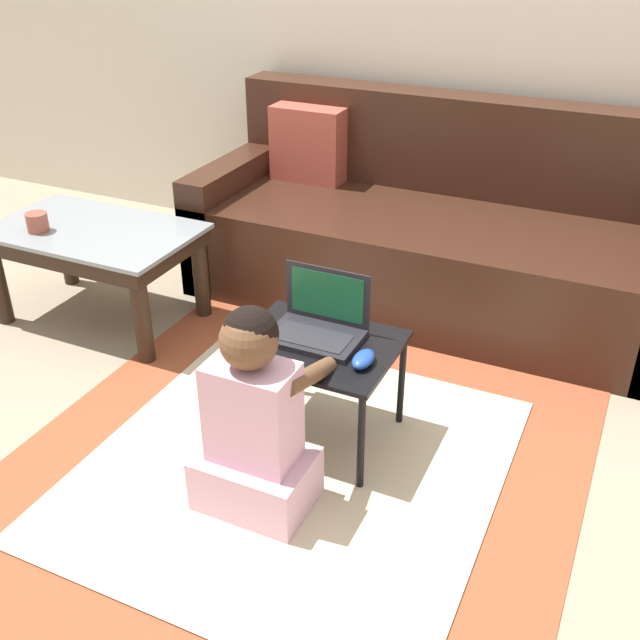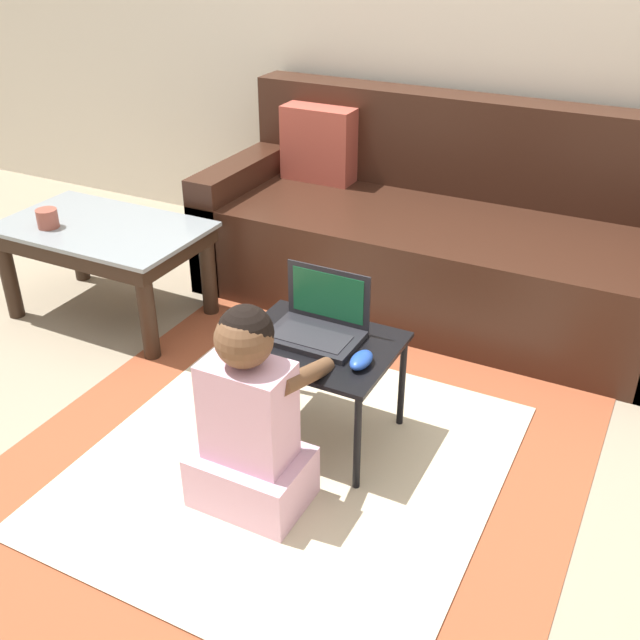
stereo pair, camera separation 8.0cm
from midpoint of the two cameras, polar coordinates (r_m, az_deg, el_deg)
The scene contains 10 objects.
ground_plane at distance 2.69m, azimuth -0.36°, elevation -9.10°, with size 16.00×16.00×0.00m, color gray.
wall_back at distance 3.73m, azimuth 12.77°, elevation 22.31°, with size 9.00×0.06×2.50m.
area_rug at distance 2.57m, azimuth -1.32°, elevation -11.08°, with size 1.84×1.94×0.01m.
couch at distance 3.52m, azimuth 10.01°, elevation 6.12°, with size 2.19×0.88×0.89m.
coffee_table at distance 3.41m, azimuth -15.51°, elevation 5.79°, with size 0.89×0.54×0.44m.
laptop_desk at distance 2.51m, azimuth 0.69°, elevation -2.67°, with size 0.53×0.43×0.39m.
laptop at distance 2.51m, azimuth 0.73°, elevation -0.51°, with size 0.31×0.21×0.22m.
computer_mouse at distance 2.37m, azimuth 4.13°, elevation -3.07°, with size 0.06×0.11×0.04m.
person_seated at distance 2.27m, azimuth -4.43°, elevation -7.70°, with size 0.35×0.42×0.70m.
cup_on_table at distance 3.42m, azimuth -19.43°, elevation 7.31°, with size 0.09×0.09×0.08m.
Camera 2 is at (1.01, -1.84, 1.68)m, focal length 42.00 mm.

